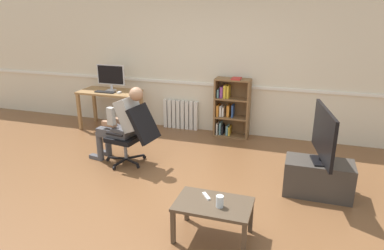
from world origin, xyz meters
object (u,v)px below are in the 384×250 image
object	(u,v)px
office_chair	(133,133)
tv_stand	(318,178)
imac_monitor	(111,76)
person_seated	(122,123)
bookshelf	(230,108)
drinking_glass	(220,201)
computer_desk	(110,97)
keyboard	(105,92)
spare_remote	(206,196)
coffee_table	(213,208)
radiator	(181,115)
computer_mouse	(119,93)
tv_screen	(324,135)

from	to	relation	value
office_chair	tv_stand	world-z (taller)	office_chair
imac_monitor	person_seated	xyz separation A→B (m)	(1.01, -1.46, -0.39)
bookshelf	drinking_glass	distance (m)	3.17
computer_desk	keyboard	size ratio (longest dim) A/B	2.92
computer_desk	bookshelf	size ratio (longest dim) A/B	1.04
tv_stand	drinking_glass	world-z (taller)	drinking_glass
office_chair	spare_remote	size ratio (longest dim) A/B	6.36
computer_desk	office_chair	world-z (taller)	office_chair
tv_stand	spare_remote	bearing A→B (deg)	-134.33
computer_desk	coffee_table	bearing A→B (deg)	-44.77
imac_monitor	bookshelf	world-z (taller)	imac_monitor
bookshelf	radiator	bearing A→B (deg)	174.46
computer_mouse	radiator	bearing A→B (deg)	26.06
keyboard	coffee_table	xyz separation A→B (m)	(2.81, -2.64, -0.41)
person_seated	computer_desk	bearing A→B (deg)	-134.99
computer_mouse	office_chair	size ratio (longest dim) A/B	0.10
imac_monitor	person_seated	bearing A→B (deg)	-55.39
keyboard	bookshelf	bearing A→B (deg)	10.49
keyboard	coffee_table	world-z (taller)	keyboard
keyboard	office_chair	xyz separation A→B (m)	(1.22, -1.27, -0.25)
bookshelf	coffee_table	distance (m)	3.12
radiator	coffee_table	xyz separation A→B (m)	(1.48, -3.17, 0.07)
computer_mouse	bookshelf	bearing A→B (deg)	11.39
bookshelf	tv_screen	xyz separation A→B (m)	(1.54, -1.79, 0.28)
bookshelf	tv_stand	world-z (taller)	bookshelf
person_seated	imac_monitor	bearing A→B (deg)	-136.76
tv_screen	spare_remote	size ratio (longest dim) A/B	6.63
person_seated	drinking_glass	size ratio (longest dim) A/B	10.04
computer_mouse	bookshelf	distance (m)	2.10
tv_screen	spare_remote	xyz separation A→B (m)	(-1.16, -1.19, -0.40)
tv_screen	coffee_table	world-z (taller)	tv_screen
tv_screen	coffee_table	distance (m)	1.73
tv_screen	keyboard	bearing A→B (deg)	60.16
computer_mouse	radiator	size ratio (longest dim) A/B	0.14
imac_monitor	tv_stand	distance (m)	4.24
spare_remote	tv_stand	bearing A→B (deg)	7.18
radiator	tv_screen	distance (m)	3.21
computer_mouse	coffee_table	bearing A→B (deg)	-46.50
computer_desk	spare_remote	bearing A→B (deg)	-44.80
drinking_glass	computer_mouse	bearing A→B (deg)	133.85
office_chair	tv_stand	distance (m)	2.67
drinking_glass	bookshelf	bearing A→B (deg)	100.09
tv_stand	drinking_glass	bearing A→B (deg)	-126.35
tv_screen	coffee_table	size ratio (longest dim) A/B	1.27
radiator	person_seated	distance (m)	1.83
radiator	office_chair	xyz separation A→B (m)	(-0.11, -1.80, 0.23)
computer_desk	person_seated	xyz separation A→B (m)	(1.02, -1.38, 0.01)
office_chair	tv_screen	size ratio (longest dim) A/B	0.96
imac_monitor	keyboard	distance (m)	0.35
office_chair	drinking_glass	distance (m)	2.19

